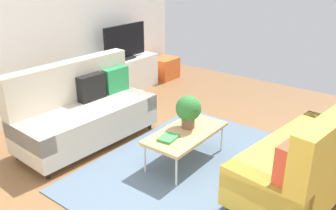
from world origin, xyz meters
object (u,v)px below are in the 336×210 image
couch_beige (84,111)px  tv (125,43)px  table_book_0 (168,138)px  couch_green (312,157)px  vase_0 (100,60)px  potted_plant (188,110)px  bottle_0 (110,59)px  coffee_table (186,134)px  tv_console (126,75)px  storage_trunk (165,68)px

couch_beige → tv: size_ratio=1.93×
tv → table_book_0: bearing=-126.3°
couch_green → vase_0: 3.92m
potted_plant → bottle_0: (0.89, 2.31, 0.08)m
coffee_table → table_book_0: (-0.28, 0.05, 0.04)m
table_book_0 → couch_green: bearing=-69.3°
tv_console → table_book_0: size_ratio=5.83×
tv_console → potted_plant: potted_plant is taller
tv → coffee_table: bearing=-121.0°
couch_green → potted_plant: 1.49m
tv → couch_green: bearing=-106.9°
coffee_table → potted_plant: bearing=21.6°
tv_console → vase_0: 0.71m
coffee_table → table_book_0: 0.29m
couch_green → table_book_0: (-0.55, 1.47, -0.01)m
couch_green → storage_trunk: bearing=66.2°
couch_beige → couch_green: (0.65, -2.84, 0.00)m
tv_console → tv: size_ratio=1.40×
storage_trunk → vase_0: 1.76m
tv → bottle_0: (-0.43, -0.02, -0.21)m
couch_beige → tv_console: bearing=-149.3°
tv_console → couch_beige: bearing=-151.7°
tv_console → bottle_0: 0.60m
couch_beige → storage_trunk: couch_beige is taller
potted_plant → bottle_0: 2.47m
storage_trunk → tv: bearing=175.8°
potted_plant → table_book_0: size_ratio=1.74×
coffee_table → tv_console: bearing=59.2°
vase_0 → storage_trunk: bearing=-5.1°
couch_beige → storage_trunk: bearing=-160.9°
vase_0 → bottle_0: bottle_0 is taller
coffee_table → vase_0: size_ratio=5.85×
coffee_table → storage_trunk: 3.42m
tv_console → tv: 0.63m
couch_beige → potted_plant: 1.48m
tv → bottle_0: size_ratio=5.08×
coffee_table → tv_console: size_ratio=0.79×
potted_plant → bottle_0: size_ratio=2.12×
couch_green → potted_plant: bearing=103.6°
coffee_table → tv: (1.43, 2.37, 0.56)m
coffee_table → couch_green: bearing=-79.1°
coffee_table → bottle_0: bottle_0 is taller
table_book_0 → vase_0: size_ratio=1.28×
storage_trunk → bottle_0: bottle_0 is taller
potted_plant → bottle_0: bearing=69.0°
storage_trunk → couch_beige: bearing=-163.3°
bottle_0 → storage_trunk: bearing=-2.3°
couch_beige → table_book_0: bearing=96.5°
potted_plant → coffee_table: bearing=-158.4°
table_book_0 → bottle_0: bottle_0 is taller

